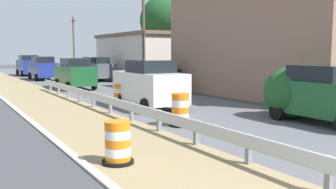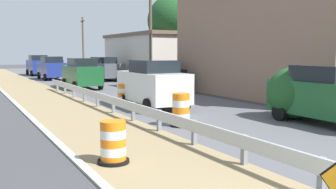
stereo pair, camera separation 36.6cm
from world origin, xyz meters
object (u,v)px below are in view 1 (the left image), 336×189
car_mid_far_lane (43,63)px  utility_pole_mid (143,28)px  car_trailing_near_lane (326,95)px  car_distant_c (97,69)px  car_lead_near_lane (43,68)px  car_trailing_far_lane (28,65)px  car_distant_b (75,73)px  car_lead_far_lane (149,84)px  utility_pole_near (278,3)px  traffic_barrel_close (180,111)px  car_distant_a (152,75)px  traffic_barrel_mid (119,96)px  traffic_barrel_nearest (118,145)px  utility_pole_far (74,43)px

car_mid_far_lane → utility_pole_mid: bearing=4.9°
car_trailing_near_lane → car_distant_c: (0.12, 23.81, 0.02)m
car_lead_near_lane → car_trailing_far_lane: (0.05, 7.27, 0.04)m
car_trailing_near_lane → car_distant_b: bearing=-166.9°
car_distant_b → utility_pole_mid: size_ratio=0.53×
car_distant_b → car_mid_far_lane: bearing=-7.2°
car_lead_near_lane → car_trailing_far_lane: size_ratio=1.00×
car_trailing_far_lane → car_distant_b: car_trailing_far_lane is taller
car_lead_far_lane → utility_pole_near: bearing=-108.9°
car_trailing_far_lane → utility_pole_mid: size_ratio=0.52×
car_lead_far_lane → car_trailing_far_lane: car_trailing_far_lane is taller
traffic_barrel_close → car_lead_near_lane: size_ratio=0.26×
car_distant_a → utility_pole_near: (2.16, -8.82, 3.87)m
car_lead_far_lane → car_distant_a: car_lead_far_lane is taller
car_lead_near_lane → car_mid_far_lane: (4.02, 18.12, -0.08)m
utility_pole_mid → car_distant_a: bearing=-111.7°
traffic_barrel_mid → car_distant_a: (4.62, 5.21, 0.56)m
car_trailing_near_lane → car_distant_a: 13.34m
car_lead_near_lane → car_distant_c: car_lead_near_lane is taller
car_trailing_near_lane → utility_pole_near: (2.30, 4.53, 3.85)m
car_trailing_far_lane → car_distant_a: 21.55m
car_lead_far_lane → car_distant_a: 7.67m
car_trailing_far_lane → utility_pole_mid: 17.36m
car_mid_far_lane → car_distant_a: 32.03m
traffic_barrel_mid → car_distant_c: car_distant_c is taller
car_trailing_near_lane → car_trailing_far_lane: size_ratio=0.96×
traffic_barrel_close → car_distant_a: car_distant_a is taller
car_lead_far_lane → utility_pole_mid: 13.75m
traffic_barrel_nearest → car_lead_near_lane: size_ratio=0.22×
traffic_barrel_nearest → car_mid_far_lane: size_ratio=0.21×
car_lead_near_lane → utility_pole_mid: bearing=-145.2°
car_lead_near_lane → utility_pole_near: size_ratio=0.47×
car_distant_c → car_lead_far_lane: bearing=-14.6°
car_lead_near_lane → car_lead_far_lane: bearing=-179.8°
car_trailing_near_lane → car_trailing_far_lane: car_trailing_far_lane is taller
car_lead_far_lane → car_distant_c: size_ratio=0.91×
traffic_barrel_close → car_trailing_far_lane: size_ratio=0.26×
traffic_barrel_close → utility_pole_near: (7.05, 2.25, 4.37)m
traffic_barrel_nearest → car_distant_a: size_ratio=0.23×
car_mid_far_lane → car_trailing_far_lane: car_trailing_far_lane is taller
car_lead_far_lane → car_trailing_near_lane: bearing=-150.5°
traffic_barrel_nearest → car_distant_b: (4.46, 17.92, 0.63)m
car_mid_far_lane → utility_pole_near: size_ratio=0.49×
utility_pole_near → utility_pole_mid: bearing=90.2°
car_lead_far_lane → utility_pole_near: utility_pole_near is taller
car_distant_b → utility_pole_far: utility_pole_far is taller
car_lead_far_lane → car_distant_b: bearing=2.2°
traffic_barrel_mid → car_trailing_far_lane: 26.41m
car_trailing_far_lane → car_lead_near_lane: bearing=179.7°
car_distant_b → utility_pole_mid: (6.12, 1.33, 3.42)m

